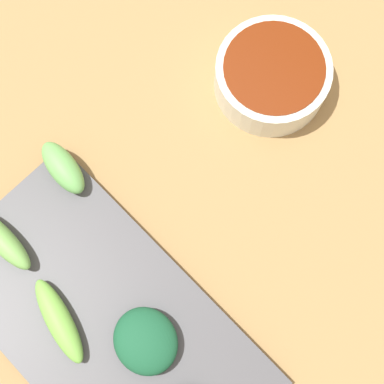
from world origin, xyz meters
TOP-DOWN VIEW (x-y plane):
  - tabletop at (0.00, 0.00)m, footprint 2.10×2.10m
  - sauce_bowl at (-0.18, -0.04)m, footprint 0.12×0.12m
  - serving_plate at (0.13, 0.03)m, footprint 0.18×0.34m
  - broccoli_stalk_1 at (0.15, -0.11)m, footprint 0.03×0.08m
  - broccoli_stalk_2 at (0.05, -0.12)m, footprint 0.04×0.07m
  - broccoli_leafy_3 at (0.11, 0.07)m, footprint 0.07×0.08m
  - broccoli_stalk_4 at (0.16, -0.01)m, footprint 0.05×0.10m

SIDE VIEW (x-z plane):
  - tabletop at x=0.00m, z-range 0.00..0.02m
  - serving_plate at x=0.13m, z-range 0.02..0.03m
  - broccoli_stalk_4 at x=0.16m, z-range 0.03..0.05m
  - sauce_bowl at x=-0.18m, z-range 0.02..0.07m
  - broccoli_stalk_2 at x=0.05m, z-range 0.03..0.06m
  - broccoli_leafy_3 at x=0.11m, z-range 0.03..0.06m
  - broccoli_stalk_1 at x=0.15m, z-range 0.03..0.06m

